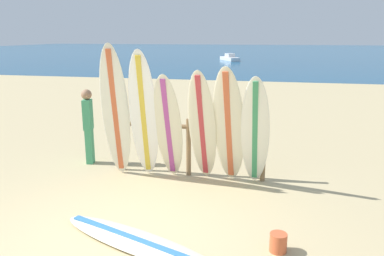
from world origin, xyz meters
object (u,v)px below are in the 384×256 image
Objects in this scene: surfboard_rack at (189,139)px; surfboard_leaning_center_left at (168,128)px; surfboard_leaning_right at (255,132)px; surfboard_lying_on_sand at (137,242)px; surfboard_leaning_center at (202,127)px; surfboard_leaning_far_left at (115,112)px; beachgoer_standing at (88,123)px; surfboard_leaning_left at (144,116)px; surfboard_leaning_center_right at (229,126)px; small_boat_offshore at (230,58)px; sand_bucket at (278,243)px.

surfboard_leaning_center_left reaches higher than surfboard_rack.
surfboard_lying_on_sand is (-1.32, -2.21, -0.95)m from surfboard_leaning_right.
surfboard_leaning_center reaches higher than surfboard_leaning_right.
surfboard_rack is 1.15× the size of surfboard_leaning_far_left.
surfboard_rack is at bearing -6.65° from beachgoer_standing.
surfboard_leaning_left reaches higher than surfboard_leaning_center_left.
beachgoer_standing reaches higher than surfboard_rack.
surfboard_leaning_center_right reaches higher than surfboard_leaning_right.
small_boat_offshore is (-2.86, 33.02, -0.73)m from surfboard_leaning_center_left.
surfboard_leaning_center reaches higher than surfboard_leaning_center_left.
small_boat_offshore is (-1.02, 32.45, -0.59)m from beachgoer_standing.
surfboard_rack is 1.20× the size of surfboard_leaning_left.
surfboard_leaning_center_right is 0.46m from surfboard_leaning_right.
surfboard_leaning_center_right is 2.97m from beachgoer_standing.
surfboard_leaning_right is (1.52, -0.02, 0.00)m from surfboard_leaning_center_left.
sand_bucket is (3.78, -2.59, -0.72)m from beachgoer_standing.
surfboard_leaning_far_left is 1.61× the size of beachgoer_standing.
surfboard_leaning_far_left reaches higher than surfboard_leaning_right.
surfboard_leaning_center_left is 1.93m from beachgoer_standing.
surfboard_leaning_center is at bearing 4.44° from surfboard_leaning_far_left.
surfboard_rack is 32.85m from small_boat_offshore.
surfboard_leaning_center_right is at bearing 3.05° from surfboard_leaning_far_left.
surfboard_rack is 2.64m from surfboard_lying_on_sand.
surfboard_rack is 1.41m from surfboard_leaning_far_left.
surfboard_lying_on_sand is at bearing -173.06° from sand_bucket.
beachgoer_standing reaches higher than surfboard_lying_on_sand.
surfboard_leaning_center is (0.60, 0.03, 0.04)m from surfboard_leaning_center_left.
beachgoer_standing is at bearing 162.77° from surfboard_leaning_center_left.
surfboard_leaning_right is 2.74m from surfboard_lying_on_sand.
surfboard_leaning_center_left is 0.93× the size of surfboard_leaning_center_right.
surfboard_rack is 1.30m from surfboard_leaning_right.
surfboard_leaning_left is 1.95m from surfboard_leaning_right.
surfboard_leaning_left is 1.60m from beachgoer_standing.
sand_bucket is (1.65, -2.34, -0.58)m from surfboard_rack.
surfboard_leaning_right is 0.61× the size of small_boat_offshore.
surfboard_leaning_far_left is at bearing -86.70° from small_boat_offshore.
surfboard_leaning_center_left reaches higher than surfboard_lying_on_sand.
beachgoer_standing is (-2.44, 0.54, -0.18)m from surfboard_leaning_center.
small_boat_offshore is (-3.92, 33.00, -0.80)m from surfboard_leaning_center_right.
surfboard_lying_on_sand is at bearing -92.00° from surfboard_rack.
sand_bucket reaches higher than surfboard_lying_on_sand.
surfboard_leaning_far_left is at bearing 146.38° from sand_bucket.
surfboard_leaning_center_right reaches higher than surfboard_lying_on_sand.
surfboard_leaning_right reaches higher than sand_bucket.
small_boat_offshore is 35.36m from sand_bucket.
sand_bucket is (4.80, -35.03, -0.14)m from small_boat_offshore.
surfboard_lying_on_sand is at bearing -111.10° from surfboard_leaning_center_right.
surfboard_leaning_left is 1.20× the size of surfboard_leaning_right.
surfboard_leaning_left is 1.21× the size of surfboard_leaning_center_left.
surfboard_leaning_far_left is (-1.24, -0.41, 0.53)m from surfboard_rack.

